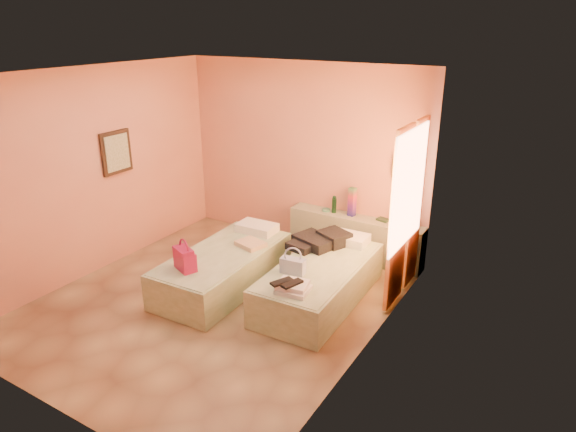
# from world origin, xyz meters

# --- Properties ---
(ground) EXTENTS (4.50, 4.50, 0.00)m
(ground) POSITION_xyz_m (0.00, 0.00, 0.00)
(ground) COLOR tan
(ground) RESTS_ON ground
(room_walls) EXTENTS (4.02, 4.51, 2.81)m
(room_walls) POSITION_xyz_m (0.21, 0.57, 1.79)
(room_walls) COLOR tan
(room_walls) RESTS_ON ground
(headboard_ledge) EXTENTS (2.05, 0.30, 0.65)m
(headboard_ledge) POSITION_xyz_m (0.98, 2.10, 0.33)
(headboard_ledge) COLOR gray
(headboard_ledge) RESTS_ON ground
(bed_left) EXTENTS (0.96, 2.03, 0.50)m
(bed_left) POSITION_xyz_m (-0.16, 0.40, 0.25)
(bed_left) COLOR beige
(bed_left) RESTS_ON ground
(bed_right) EXTENTS (0.96, 2.03, 0.50)m
(bed_right) POSITION_xyz_m (1.11, 0.73, 0.25)
(bed_right) COLOR beige
(bed_right) RESTS_ON ground
(water_bottle) EXTENTS (0.09, 0.09, 0.25)m
(water_bottle) POSITION_xyz_m (0.61, 2.11, 0.77)
(water_bottle) COLOR #163D26
(water_bottle) RESTS_ON headboard_ledge
(rainbow_box) EXTENTS (0.11, 0.11, 0.42)m
(rainbow_box) POSITION_xyz_m (0.89, 2.13, 0.86)
(rainbow_box) COLOR #A31446
(rainbow_box) RESTS_ON headboard_ledge
(small_dish) EXTENTS (0.13, 0.13, 0.03)m
(small_dish) POSITION_xyz_m (0.48, 2.10, 0.67)
(small_dish) COLOR #4C8C6E
(small_dish) RESTS_ON headboard_ledge
(green_book) EXTENTS (0.19, 0.16, 0.03)m
(green_book) POSITION_xyz_m (1.36, 2.17, 0.66)
(green_book) COLOR #23412A
(green_book) RESTS_ON headboard_ledge
(flower_vase) EXTENTS (0.26, 0.26, 0.25)m
(flower_vase) POSITION_xyz_m (1.82, 2.05, 0.78)
(flower_vase) COLOR silver
(flower_vase) RESTS_ON headboard_ledge
(magenta_handbag) EXTENTS (0.35, 0.28, 0.29)m
(magenta_handbag) POSITION_xyz_m (-0.24, -0.23, 0.64)
(magenta_handbag) COLOR #A31446
(magenta_handbag) RESTS_ON bed_left
(khaki_garment) EXTENTS (0.42, 0.37, 0.06)m
(khaki_garment) POSITION_xyz_m (0.05, 0.75, 0.53)
(khaki_garment) COLOR tan
(khaki_garment) RESTS_ON bed_left
(clothes_pile) EXTENTS (0.73, 0.73, 0.17)m
(clothes_pile) POSITION_xyz_m (0.83, 1.20, 0.59)
(clothes_pile) COLOR black
(clothes_pile) RESTS_ON bed_right
(blue_handbag) EXTENTS (0.31, 0.16, 0.19)m
(blue_handbag) POSITION_xyz_m (0.93, 0.36, 0.60)
(blue_handbag) COLOR #4565A6
(blue_handbag) RESTS_ON bed_right
(towel_stack) EXTENTS (0.39, 0.35, 0.10)m
(towel_stack) POSITION_xyz_m (1.16, -0.02, 0.55)
(towel_stack) COLOR silver
(towel_stack) RESTS_ON bed_right
(sandal_pair) EXTENTS (0.29, 0.32, 0.03)m
(sandal_pair) POSITION_xyz_m (1.10, -0.07, 0.61)
(sandal_pair) COLOR black
(sandal_pair) RESTS_ON towel_stack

